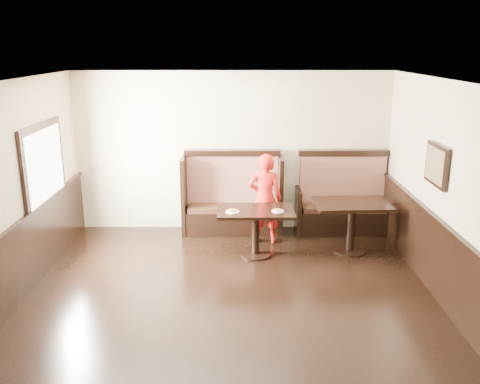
{
  "coord_description": "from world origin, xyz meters",
  "views": [
    {
      "loc": [
        0.11,
        -5.27,
        3.21
      ],
      "look_at": [
        0.13,
        2.35,
        1.0
      ],
      "focal_mm": 38.0,
      "sensor_mm": 36.0,
      "label": 1
    }
  ],
  "objects_px": {
    "table_neighbor": "(352,215)",
    "child": "(265,199)",
    "table_main": "(256,220)",
    "booth_neighbor": "(342,205)",
    "booth_main": "(232,203)"
  },
  "relations": [
    {
      "from": "booth_neighbor",
      "to": "table_main",
      "type": "xyz_separation_m",
      "value": [
        -1.57,
        -1.09,
        0.1
      ]
    },
    {
      "from": "booth_main",
      "to": "table_neighbor",
      "type": "bearing_deg",
      "value": -26.02
    },
    {
      "from": "booth_neighbor",
      "to": "table_neighbor",
      "type": "xyz_separation_m",
      "value": [
        -0.04,
        -0.93,
        0.13
      ]
    },
    {
      "from": "table_main",
      "to": "child",
      "type": "bearing_deg",
      "value": 72.46
    },
    {
      "from": "table_neighbor",
      "to": "table_main",
      "type": "bearing_deg",
      "value": -176.87
    },
    {
      "from": "child",
      "to": "table_main",
      "type": "bearing_deg",
      "value": 77.36
    },
    {
      "from": "booth_main",
      "to": "table_main",
      "type": "distance_m",
      "value": 1.16
    },
    {
      "from": "table_main",
      "to": "table_neighbor",
      "type": "bearing_deg",
      "value": 5.3
    },
    {
      "from": "table_main",
      "to": "child",
      "type": "xyz_separation_m",
      "value": [
        0.17,
        0.57,
        0.18
      ]
    },
    {
      "from": "table_neighbor",
      "to": "child",
      "type": "height_order",
      "value": "child"
    },
    {
      "from": "booth_main",
      "to": "booth_neighbor",
      "type": "distance_m",
      "value": 1.95
    },
    {
      "from": "booth_main",
      "to": "booth_neighbor",
      "type": "relative_size",
      "value": 1.06
    },
    {
      "from": "table_main",
      "to": "table_neighbor",
      "type": "xyz_separation_m",
      "value": [
        1.53,
        0.16,
        0.03
      ]
    },
    {
      "from": "table_neighbor",
      "to": "child",
      "type": "bearing_deg",
      "value": 160.51
    },
    {
      "from": "booth_main",
      "to": "table_main",
      "type": "xyz_separation_m",
      "value": [
        0.38,
        -1.09,
        0.05
      ]
    }
  ]
}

